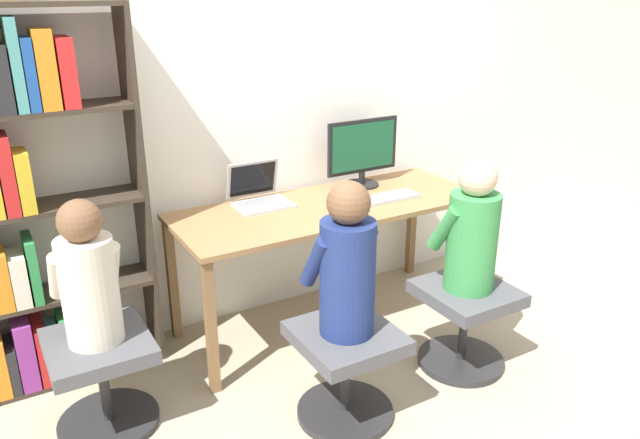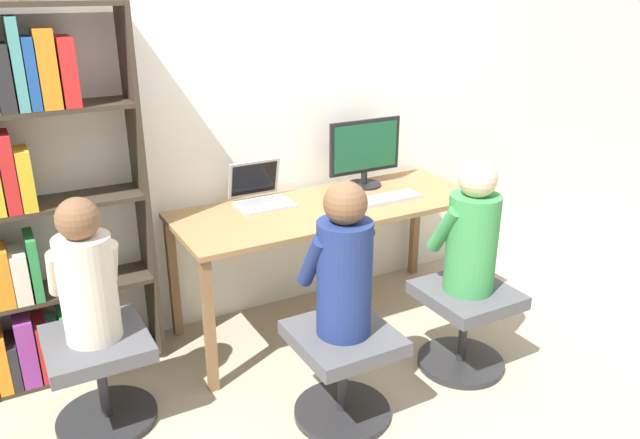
% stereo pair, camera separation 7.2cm
% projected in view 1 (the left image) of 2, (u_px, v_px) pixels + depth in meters
% --- Properties ---
extents(ground_plane, '(14.00, 14.00, 0.00)m').
position_uv_depth(ground_plane, '(359.00, 347.00, 3.64)').
color(ground_plane, tan).
extents(wall_back, '(10.00, 0.05, 2.60)m').
position_uv_depth(wall_back, '(294.00, 104.00, 3.79)').
color(wall_back, white).
rests_on(wall_back, ground_plane).
extents(desk, '(1.83, 0.70, 0.78)m').
position_uv_depth(desk, '(329.00, 217.00, 3.67)').
color(desk, olive).
rests_on(desk, ground_plane).
extents(desktop_monitor, '(0.50, 0.22, 0.43)m').
position_uv_depth(desktop_monitor, '(363.00, 153.00, 3.90)').
color(desktop_monitor, black).
rests_on(desktop_monitor, desk).
extents(laptop, '(0.32, 0.29, 0.24)m').
position_uv_depth(laptop, '(260.00, 196.00, 3.62)').
color(laptop, '#B7B7BC').
rests_on(laptop, desk).
extents(keyboard, '(0.40, 0.14, 0.03)m').
position_uv_depth(keyboard, '(387.00, 198.00, 3.72)').
color(keyboard, '#B2B2B7').
rests_on(keyboard, desk).
extents(computer_mouse_by_keyboard, '(0.06, 0.11, 0.04)m').
position_uv_depth(computer_mouse_by_keyboard, '(351.00, 204.00, 3.60)').
color(computer_mouse_by_keyboard, black).
rests_on(computer_mouse_by_keyboard, desk).
extents(office_chair_left, '(0.47, 0.48, 0.47)m').
position_uv_depth(office_chair_left, '(464.00, 318.00, 3.39)').
color(office_chair_left, '#262628').
rests_on(office_chair_left, ground_plane).
extents(office_chair_right, '(0.47, 0.48, 0.47)m').
position_uv_depth(office_chair_right, '(346.00, 365.00, 2.98)').
color(office_chair_right, '#262628').
rests_on(office_chair_right, ground_plane).
extents(person_at_monitor, '(0.32, 0.31, 0.71)m').
position_uv_depth(person_at_monitor, '(472.00, 231.00, 3.21)').
color(person_at_monitor, '#388C47').
rests_on(person_at_monitor, office_chair_left).
extents(person_at_laptop, '(0.31, 0.31, 0.73)m').
position_uv_depth(person_at_laptop, '(347.00, 265.00, 2.79)').
color(person_at_laptop, navy).
rests_on(person_at_laptop, office_chair_right).
extents(bookshelf, '(0.88, 0.28, 1.92)m').
position_uv_depth(bookshelf, '(28.00, 208.00, 3.01)').
color(bookshelf, '#382D23').
rests_on(bookshelf, ground_plane).
extents(office_chair_side, '(0.47, 0.48, 0.47)m').
position_uv_depth(office_chair_side, '(102.00, 374.00, 2.91)').
color(office_chair_side, '#262628').
rests_on(office_chair_side, ground_plane).
extents(person_near_shelf, '(0.30, 0.30, 0.68)m').
position_uv_depth(person_near_shelf, '(88.00, 278.00, 2.73)').
color(person_near_shelf, beige).
rests_on(person_near_shelf, office_chair_side).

